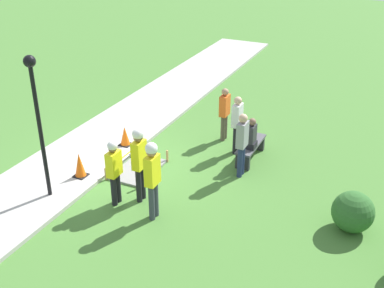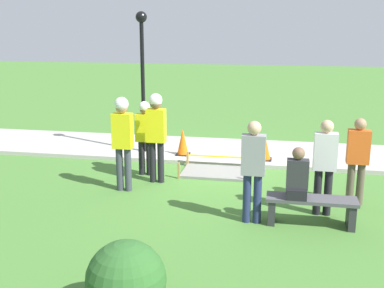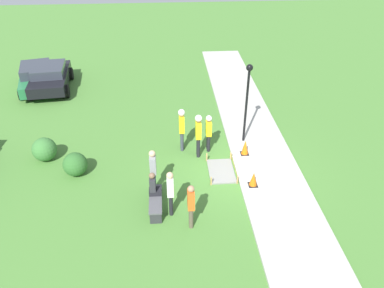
# 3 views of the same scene
# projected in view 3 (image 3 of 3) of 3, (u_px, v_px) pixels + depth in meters

# --- Properties ---
(ground_plane) EXTENTS (60.00, 60.00, 0.00)m
(ground_plane) POSITION_uv_depth(u_px,v_px,m) (236.00, 172.00, 14.88)
(ground_plane) COLOR #477A33
(sidewalk) EXTENTS (28.00, 2.54, 0.10)m
(sidewalk) POSITION_uv_depth(u_px,v_px,m) (268.00, 170.00, 14.93)
(sidewalk) COLOR #ADAAA3
(sidewalk) RESTS_ON ground_plane
(wet_concrete_patch) EXTENTS (1.63, 1.05, 0.36)m
(wet_concrete_patch) POSITION_uv_depth(u_px,v_px,m) (221.00, 171.00, 14.89)
(wet_concrete_patch) COLOR gray
(wet_concrete_patch) RESTS_ON ground_plane
(traffic_cone_near_patch) EXTENTS (0.34, 0.34, 0.59)m
(traffic_cone_near_patch) POSITION_uv_depth(u_px,v_px,m) (253.00, 179.00, 13.89)
(traffic_cone_near_patch) COLOR black
(traffic_cone_near_patch) RESTS_ON sidewalk
(traffic_cone_far_patch) EXTENTS (0.34, 0.34, 0.67)m
(traffic_cone_far_patch) POSITION_uv_depth(u_px,v_px,m) (245.00, 147.00, 15.61)
(traffic_cone_far_patch) COLOR black
(traffic_cone_far_patch) RESTS_ON sidewalk
(park_bench) EXTENTS (1.52, 0.44, 0.49)m
(park_bench) POSITION_uv_depth(u_px,v_px,m) (156.00, 202.00, 12.92)
(park_bench) COLOR #2D2D33
(park_bench) RESTS_ON ground_plane
(person_seated_on_bench) EXTENTS (0.36, 0.44, 0.89)m
(person_seated_on_bench) POSITION_uv_depth(u_px,v_px,m) (154.00, 186.00, 12.86)
(person_seated_on_bench) COLOR black
(person_seated_on_bench) RESTS_ON park_bench
(worker_supervisor) EXTENTS (0.40, 0.28, 1.95)m
(worker_supervisor) POSITION_uv_depth(u_px,v_px,m) (182.00, 126.00, 15.62)
(worker_supervisor) COLOR #383D47
(worker_supervisor) RESTS_ON ground_plane
(worker_assistant) EXTENTS (0.40, 0.28, 1.94)m
(worker_assistant) POSITION_uv_depth(u_px,v_px,m) (198.00, 132.00, 15.22)
(worker_assistant) COLOR black
(worker_assistant) RESTS_ON ground_plane
(worker_trainee) EXTENTS (0.40, 0.24, 1.69)m
(worker_trainee) POSITION_uv_depth(u_px,v_px,m) (209.00, 130.00, 15.68)
(worker_trainee) COLOR black
(worker_trainee) RESTS_ON ground_plane
(bystander_in_orange_shirt) EXTENTS (0.40, 0.22, 1.67)m
(bystander_in_orange_shirt) POSITION_uv_depth(u_px,v_px,m) (191.00, 204.00, 11.94)
(bystander_in_orange_shirt) COLOR brown
(bystander_in_orange_shirt) RESTS_ON ground_plane
(bystander_in_gray_shirt) EXTENTS (0.40, 0.23, 1.74)m
(bystander_in_gray_shirt) POSITION_uv_depth(u_px,v_px,m) (170.00, 191.00, 12.42)
(bystander_in_gray_shirt) COLOR black
(bystander_in_gray_shirt) RESTS_ON ground_plane
(bystander_in_white_shirt) EXTENTS (0.40, 0.24, 1.79)m
(bystander_in_white_shirt) POSITION_uv_depth(u_px,v_px,m) (153.00, 169.00, 13.38)
(bystander_in_white_shirt) COLOR navy
(bystander_in_white_shirt) RESTS_ON ground_plane
(lamppost_near) EXTENTS (0.28, 0.28, 3.55)m
(lamppost_near) POSITION_uv_depth(u_px,v_px,m) (247.00, 92.00, 15.40)
(lamppost_near) COLOR black
(lamppost_near) RESTS_ON sidewalk
(parked_car_green) EXTENTS (4.42, 2.69, 1.40)m
(parked_car_green) POSITION_uv_depth(u_px,v_px,m) (37.00, 76.00, 21.16)
(parked_car_green) COLOR #236B3D
(parked_car_green) RESTS_ON ground_plane
(parked_car_black) EXTENTS (4.26, 2.49, 1.40)m
(parked_car_black) POSITION_uv_depth(u_px,v_px,m) (50.00, 77.00, 21.08)
(parked_car_black) COLOR black
(parked_car_black) RESTS_ON ground_plane
(shrub_rounded_near) EXTENTS (0.94, 0.94, 0.94)m
(shrub_rounded_near) POSITION_uv_depth(u_px,v_px,m) (75.00, 164.00, 14.53)
(shrub_rounded_near) COLOR #2D6028
(shrub_rounded_near) RESTS_ON ground_plane
(shrub_rounded_mid) EXTENTS (0.99, 0.99, 0.99)m
(shrub_rounded_mid) POSITION_uv_depth(u_px,v_px,m) (44.00, 149.00, 15.36)
(shrub_rounded_mid) COLOR #387033
(shrub_rounded_mid) RESTS_ON ground_plane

